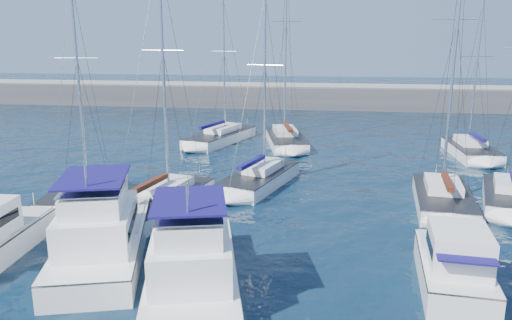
# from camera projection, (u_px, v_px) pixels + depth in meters

# --- Properties ---
(ground) EXTENTS (220.00, 220.00, 0.00)m
(ground) POSITION_uv_depth(u_px,v_px,m) (248.00, 263.00, 22.87)
(ground) COLOR black
(ground) RESTS_ON ground
(breakwater) EXTENTS (160.00, 6.00, 4.45)m
(breakwater) POSITION_uv_depth(u_px,v_px,m) (302.00, 100.00, 72.60)
(breakwater) COLOR #424244
(breakwater) RESTS_ON ground
(motor_yacht_port_inner) EXTENTS (6.30, 10.97, 4.69)m
(motor_yacht_port_inner) POSITION_uv_depth(u_px,v_px,m) (102.00, 236.00, 23.03)
(motor_yacht_port_inner) COLOR white
(motor_yacht_port_inner) RESTS_ON ground
(motor_yacht_stbd_inner) EXTENTS (5.65, 9.94, 4.69)m
(motor_yacht_stbd_inner) POSITION_uv_depth(u_px,v_px,m) (192.00, 268.00, 19.90)
(motor_yacht_stbd_inner) COLOR white
(motor_yacht_stbd_inner) RESTS_ON ground
(motor_yacht_stbd_outer) EXTENTS (3.19, 6.29, 3.20)m
(motor_yacht_stbd_outer) POSITION_uv_depth(u_px,v_px,m) (454.00, 268.00, 20.31)
(motor_yacht_stbd_outer) COLOR white
(motor_yacht_stbd_outer) RESTS_ON ground
(sailboat_mid_a) EXTENTS (3.55, 7.47, 14.09)m
(sailboat_mid_a) POSITION_uv_depth(u_px,v_px,m) (84.00, 193.00, 31.36)
(sailboat_mid_a) COLOR white
(sailboat_mid_a) RESTS_ON ground
(sailboat_mid_b) EXTENTS (4.78, 8.98, 14.91)m
(sailboat_mid_b) POSITION_uv_depth(u_px,v_px,m) (162.00, 201.00, 29.89)
(sailboat_mid_b) COLOR white
(sailboat_mid_b) RESTS_ON ground
(sailboat_mid_c) EXTENTS (5.21, 8.60, 13.09)m
(sailboat_mid_c) POSITION_uv_depth(u_px,v_px,m) (260.00, 178.00, 34.63)
(sailboat_mid_c) COLOR white
(sailboat_mid_c) RESTS_ON ground
(sailboat_mid_d) EXTENTS (4.00, 8.10, 17.79)m
(sailboat_mid_d) POSITION_uv_depth(u_px,v_px,m) (443.00, 197.00, 30.34)
(sailboat_mid_d) COLOR white
(sailboat_mid_d) RESTS_ON ground
(sailboat_mid_e) EXTENTS (4.83, 7.65, 15.13)m
(sailboat_mid_e) POSITION_uv_depth(u_px,v_px,m) (511.00, 197.00, 30.50)
(sailboat_mid_e) COLOR white
(sailboat_mid_e) RESTS_ON ground
(sailboat_back_a) EXTENTS (5.96, 9.87, 13.86)m
(sailboat_back_a) POSITION_uv_depth(u_px,v_px,m) (221.00, 137.00, 48.84)
(sailboat_back_a) COLOR white
(sailboat_back_a) RESTS_ON ground
(sailboat_back_b) EXTENTS (4.95, 9.50, 18.42)m
(sailboat_back_b) POSITION_uv_depth(u_px,v_px,m) (285.00, 139.00, 47.71)
(sailboat_back_b) COLOR white
(sailboat_back_b) RESTS_ON ground
(sailboat_back_c) EXTENTS (3.38, 7.76, 13.46)m
(sailboat_back_c) POSITION_uv_depth(u_px,v_px,m) (471.00, 150.00, 43.09)
(sailboat_back_c) COLOR white
(sailboat_back_c) RESTS_ON ground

